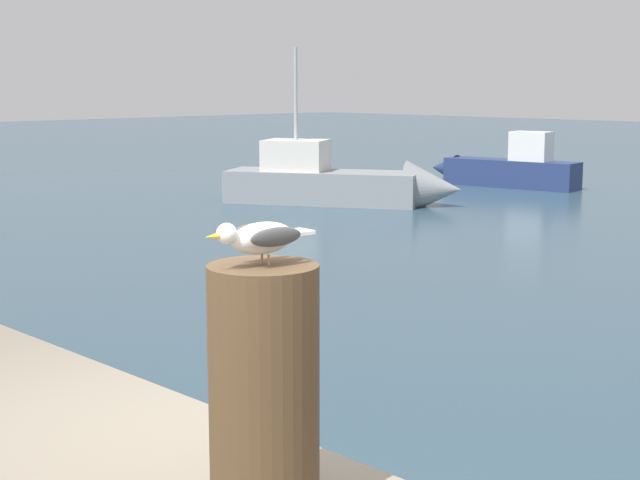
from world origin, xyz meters
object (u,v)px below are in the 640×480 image
object	(u,v)px
mooring_post	(264,390)
boat_grey	(346,183)
boat_navy	(504,169)
seagull	(261,237)

from	to	relation	value
mooring_post	boat_grey	distance (m)	18.12
boat_grey	boat_navy	bearing A→B (deg)	86.36
boat_navy	boat_grey	distance (m)	5.51
seagull	boat_navy	bearing A→B (deg)	122.71
seagull	boat_navy	xyz separation A→B (m)	(-12.01, 18.70, -1.72)
boat_navy	seagull	bearing A→B (deg)	-57.29
seagull	boat_navy	world-z (taller)	seagull
seagull	boat_grey	world-z (taller)	boat_grey
mooring_post	seagull	size ratio (longest dim) A/B	2.06
mooring_post	seagull	bearing A→B (deg)	-95.14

